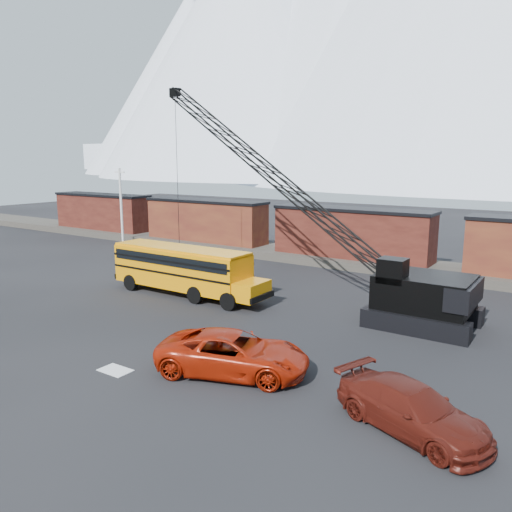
{
  "coord_description": "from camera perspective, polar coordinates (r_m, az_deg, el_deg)",
  "views": [
    {
      "loc": [
        16.61,
        -17.18,
        8.82
      ],
      "look_at": [
        -0.25,
        7.85,
        3.0
      ],
      "focal_mm": 35.0,
      "sensor_mm": 36.0,
      "label": 1
    }
  ],
  "objects": [
    {
      "name": "boxcar_west_far",
      "position": [
        62.73,
        -17.15,
        4.89
      ],
      "size": [
        13.7,
        3.1,
        4.17
      ],
      "color": "#582218",
      "rests_on": "gravel_berm"
    },
    {
      "name": "utility_pole",
      "position": [
        53.93,
        -15.15,
        5.57
      ],
      "size": [
        1.4,
        0.24,
        8.0
      ],
      "color": "silver",
      "rests_on": "ground"
    },
    {
      "name": "boxcar_mid",
      "position": [
        42.98,
        10.89,
        2.62
      ],
      "size": [
        13.7,
        3.1,
        4.17
      ],
      "color": "#582218",
      "rests_on": "gravel_berm"
    },
    {
      "name": "snow_patch",
      "position": [
        22.6,
        -15.78,
        -12.46
      ],
      "size": [
        1.4,
        0.9,
        0.02
      ],
      "primitive_type": "cube",
      "color": "silver",
      "rests_on": "ground"
    },
    {
      "name": "gravel_berm",
      "position": [
        43.39,
        10.78,
        -0.54
      ],
      "size": [
        120.0,
        5.0,
        0.7
      ],
      "primitive_type": "cube",
      "color": "#4B453D",
      "rests_on": "ground"
    },
    {
      "name": "crawler_crane",
      "position": [
        32.74,
        2.07,
        9.12
      ],
      "size": [
        23.19,
        5.13,
        14.31
      ],
      "color": "black",
      "rests_on": "ground"
    },
    {
      "name": "red_pickup",
      "position": [
        21.24,
        -2.6,
        -11.04
      ],
      "size": [
        6.96,
        4.87,
        1.77
      ],
      "primitive_type": "imported",
      "rotation": [
        0.0,
        0.0,
        1.91
      ],
      "color": "#9F1C07",
      "rests_on": "ground"
    },
    {
      "name": "school_bus",
      "position": [
        33.14,
        -8.14,
        -1.44
      ],
      "size": [
        11.65,
        2.65,
        3.19
      ],
      "color": "orange",
      "rests_on": "ground"
    },
    {
      "name": "ground",
      "position": [
        25.47,
        -9.58,
        -9.5
      ],
      "size": [
        160.0,
        160.0,
        0.0
      ],
      "primitive_type": "plane",
      "color": "black",
      "rests_on": "ground"
    },
    {
      "name": "boxcar_west_near",
      "position": [
        51.33,
        -5.78,
        4.08
      ],
      "size": [
        13.7,
        3.1,
        4.17
      ],
      "color": "#4A1815",
      "rests_on": "gravel_berm"
    },
    {
      "name": "maroon_suv",
      "position": [
        17.86,
        17.35,
        -16.34
      ],
      "size": [
        5.85,
        3.95,
        1.57
      ],
      "primitive_type": "imported",
      "rotation": [
        0.0,
        0.0,
        1.22
      ],
      "color": "#4D150D",
      "rests_on": "ground"
    }
  ]
}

